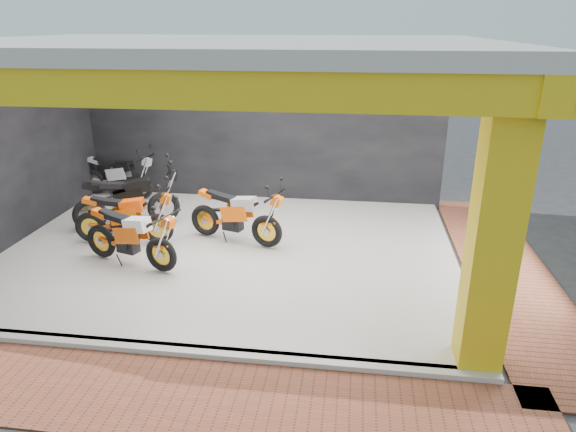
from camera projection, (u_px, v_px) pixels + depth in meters
name	position (u px, v px, depth m)	size (l,w,h in m)	color
ground	(197.00, 312.00, 7.46)	(80.00, 80.00, 0.00)	#2D2D30
showroom_floor	(230.00, 252.00, 9.30)	(8.00, 6.00, 0.10)	white
showroom_ceiling	(221.00, 46.00, 8.04)	(8.40, 6.40, 0.20)	beige
back_wall	(260.00, 126.00, 11.57)	(8.20, 0.20, 3.50)	black
left_wall	(3.00, 153.00, 9.21)	(0.20, 6.20, 3.50)	black
corner_column	(494.00, 234.00, 5.68)	(0.50, 0.50, 3.50)	yellow
header_beam_front	(149.00, 88.00, 5.37)	(8.40, 0.30, 0.40)	yellow
header_beam_right	(483.00, 69.00, 7.65)	(0.30, 6.40, 0.40)	yellow
floor_kerb	(173.00, 350.00, 6.50)	(8.00, 0.20, 0.10)	white
paver_front	(149.00, 394.00, 5.79)	(9.00, 1.40, 0.03)	brown
paver_right	(506.00, 269.00, 8.71)	(1.40, 7.00, 0.03)	brown
moto_hero	(160.00, 238.00, 8.21)	(1.98, 0.73, 1.21)	#ED5409
moto_row_a	(267.00, 216.00, 9.12)	(2.02, 0.75, 1.24)	#FF620A
moto_row_b	(162.00, 192.00, 10.25)	(2.17, 0.80, 1.33)	black
moto_row_c	(157.00, 214.00, 9.29)	(1.94, 0.72, 1.18)	#DF5809
moto_row_d	(140.00, 174.00, 11.72)	(1.95, 0.72, 1.19)	#A5A8AC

